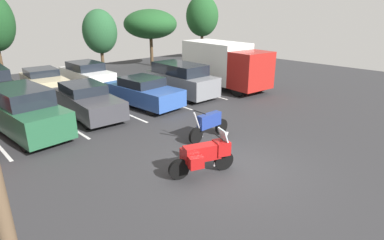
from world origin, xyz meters
TOP-DOWN VIEW (x-y plane):
  - ground at (0.00, 0.00)m, footprint 44.00×44.00m
  - motorcycle_touring at (-0.89, 0.42)m, footprint 2.06×1.14m
  - motorcycle_second at (1.23, 2.25)m, footprint 2.09×0.62m
  - parking_stripes at (-0.85, 7.92)m, footprint 14.03×4.98m
  - car_green at (-3.77, 7.69)m, footprint 2.13×4.78m
  - car_charcoal at (-0.90, 8.23)m, footprint 2.11×4.88m
  - car_blue at (1.99, 7.75)m, footprint 2.19×4.62m
  - car_grey at (4.85, 8.02)m, footprint 1.99×4.74m
  - car_far_champagne at (-0.70, 14.66)m, footprint 2.15×4.39m
  - car_far_white at (2.08, 14.52)m, footprint 1.91×4.72m
  - box_truck at (8.25, 7.63)m, footprint 2.86×6.38m
  - tree_left at (16.06, 17.44)m, footprint 3.22×3.22m
  - tree_rear at (9.87, 17.70)m, footprint 4.65×4.65m
  - tree_center at (4.96, 17.62)m, footprint 2.64×2.64m

SIDE VIEW (x-z plane):
  - ground at x=0.00m, z-range -0.10..0.00m
  - parking_stripes at x=-0.85m, z-range 0.00..0.01m
  - motorcycle_second at x=1.23m, z-range -0.03..1.24m
  - motorcycle_touring at x=-0.89m, z-range -0.05..1.35m
  - car_far_champagne at x=-0.70m, z-range -0.01..1.36m
  - car_blue at x=1.99m, z-range -0.02..1.49m
  - car_charcoal at x=-0.90m, z-range -0.01..1.49m
  - car_far_white at x=2.08m, z-range -0.01..1.51m
  - car_grey at x=4.85m, z-range 0.01..1.89m
  - car_green at x=-3.77m, z-range -0.01..1.91m
  - box_truck at x=8.25m, z-range 0.11..2.96m
  - tree_center at x=4.96m, z-range 0.76..5.66m
  - tree_rear at x=9.87m, z-range 1.18..6.08m
  - tree_left at x=16.06m, z-range 1.12..7.33m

